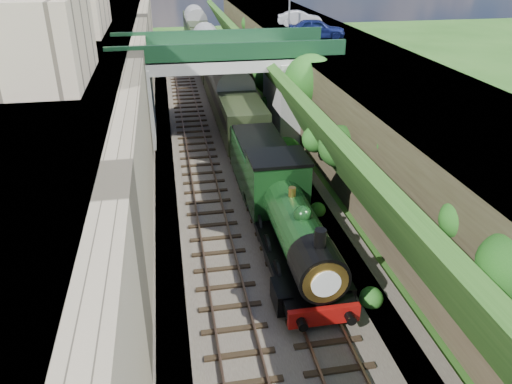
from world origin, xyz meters
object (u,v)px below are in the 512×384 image
car_silver (300,18)px  tender (261,166)px  locomotive (292,226)px  road_bridge (231,80)px  tree (311,83)px  car_blue (316,29)px

car_silver → tender: car_silver is taller
locomotive → tender: locomotive is taller
road_bridge → tree: 6.34m
tree → car_blue: (2.45, 7.45, 2.37)m
locomotive → road_bridge: bearing=90.8°
car_blue → car_silver: car_blue is taller
car_blue → road_bridge: bearing=126.0°
car_blue → tender: size_ratio=0.75×
road_bridge → locomotive: (0.26, -17.74, -2.18)m
car_silver → tender: 22.93m
road_bridge → tender: (0.26, -10.37, -2.46)m
car_silver → car_blue: bearing=-173.9°
locomotive → tender: bearing=90.0°
car_silver → locomotive: size_ratio=0.39×
car_silver → locomotive: bearing=175.0°
road_bridge → tree: bearing=-38.1°
road_bridge → locomotive: bearing=-89.2°
tree → tender: bearing=-126.1°
tree → car_blue: bearing=71.8°
car_blue → car_silver: size_ratio=1.12×
car_silver → road_bridge: bearing=153.3°
car_blue → tender: 16.57m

